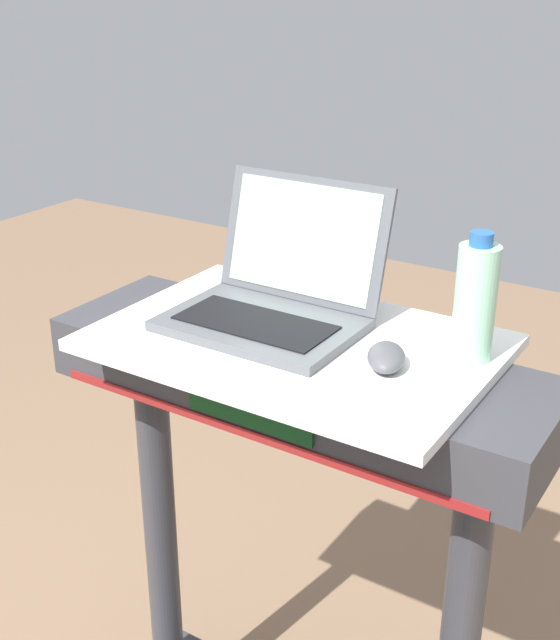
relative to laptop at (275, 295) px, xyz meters
The scene contains 4 objects.
desk_board 0.10m from the laptop, 30.72° to the right, with size 0.67×0.45×0.02m, color white.
laptop is the anchor object (origin of this frame).
computer_mouse 0.26m from the laptop, 13.70° to the right, with size 0.06×0.10×0.03m, color #4C4C51.
water_bottle 0.35m from the laptop, ahead, with size 0.07×0.07×0.21m.
Camera 1 is at (0.67, -0.40, 1.66)m, focal length 46.72 mm.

